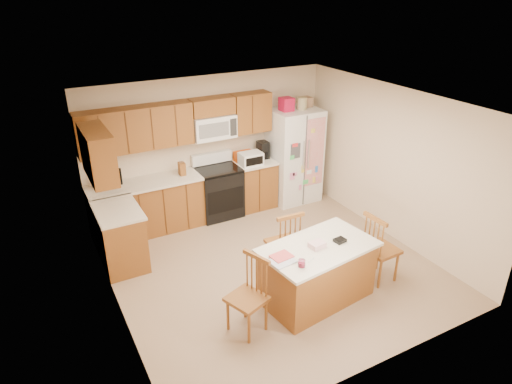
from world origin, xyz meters
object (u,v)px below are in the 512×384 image
refrigerator (294,154)px  windsor_chair_back (284,244)px  stove (218,191)px  windsor_chair_left (248,297)px  island (317,272)px  windsor_chair_right (379,249)px

refrigerator → windsor_chair_back: bearing=-125.4°
stove → windsor_chair_left: (-0.93, -2.97, 0.00)m
island → windsor_chair_right: size_ratio=1.53×
island → windsor_chair_right: 1.04m
island → windsor_chair_left: (-1.09, -0.10, 0.06)m
stove → island: 2.87m
stove → island: size_ratio=0.70×
stove → windsor_chair_back: stove is taller
island → windsor_chair_right: windsor_chair_right is taller
refrigerator → island: refrigerator is taller
stove → island: (0.16, -2.87, -0.06)m
island → windsor_chair_back: windsor_chair_back is taller
island → windsor_chair_right: bearing=-3.0°
windsor_chair_right → island: bearing=177.0°
windsor_chair_left → refrigerator: bearing=49.3°
island → windsor_chair_left: 1.09m
stove → refrigerator: bearing=-2.3°
stove → windsor_chair_right: bearing=-67.8°
stove → refrigerator: size_ratio=0.55×
windsor_chair_left → windsor_chair_right: windsor_chair_right is taller
refrigerator → windsor_chair_right: 2.91m
windsor_chair_back → refrigerator: bearing=54.6°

